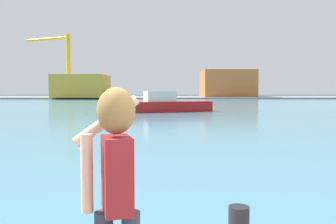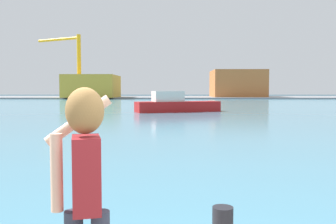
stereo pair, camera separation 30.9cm
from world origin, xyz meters
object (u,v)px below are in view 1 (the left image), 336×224
(warehouse_right, at_px, (227,84))
(warehouse_left, at_px, (82,86))
(boat_moored, at_px, (168,104))
(port_crane, at_px, (62,58))
(person_photographer, at_px, (115,179))
(harbor_bollard, at_px, (239,224))

(warehouse_right, bearing_deg, warehouse_left, -170.05)
(boat_moored, relative_size, port_crane, 0.55)
(person_photographer, relative_size, port_crane, 0.11)
(warehouse_left, relative_size, warehouse_right, 1.00)
(boat_moored, bearing_deg, port_crane, 94.21)
(warehouse_right, xyz_separation_m, port_crane, (-41.65, -1.91, 6.47))
(warehouse_left, bearing_deg, boat_moored, -69.47)
(warehouse_right, distance_m, port_crane, 42.19)
(harbor_bollard, distance_m, port_crane, 93.16)
(person_photographer, bearing_deg, port_crane, 0.70)
(boat_moored, xyz_separation_m, port_crane, (-25.52, 56.92, 9.44))
(port_crane, bearing_deg, warehouse_left, -36.80)
(warehouse_right, relative_size, port_crane, 0.89)
(harbor_bollard, distance_m, warehouse_left, 86.99)
(warehouse_left, height_order, warehouse_right, warehouse_right)
(person_photographer, relative_size, warehouse_right, 0.13)
(harbor_bollard, xyz_separation_m, port_crane, (-25.81, 89.01, 9.50))
(warehouse_right, bearing_deg, person_photographer, -100.47)
(boat_moored, height_order, warehouse_left, warehouse_left)
(warehouse_right, height_order, port_crane, port_crane)
(warehouse_left, height_order, port_crane, port_crane)
(boat_moored, bearing_deg, harbor_bollard, -109.43)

